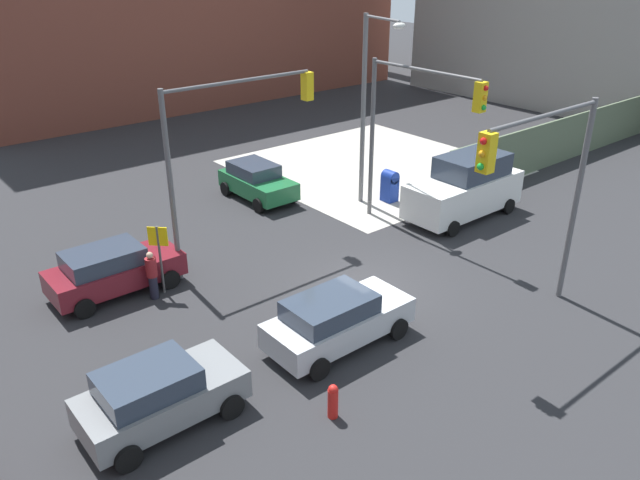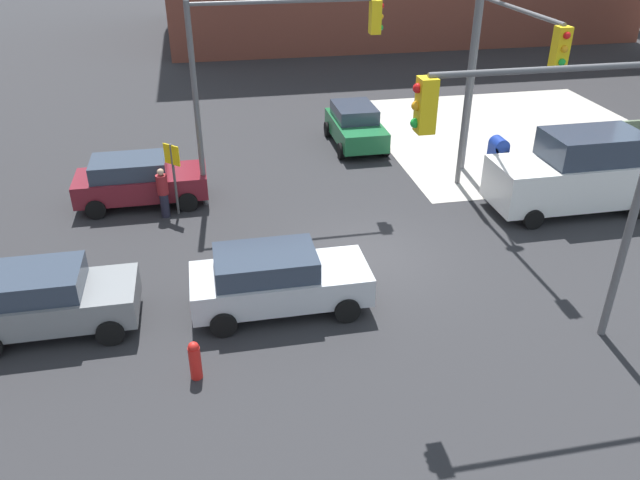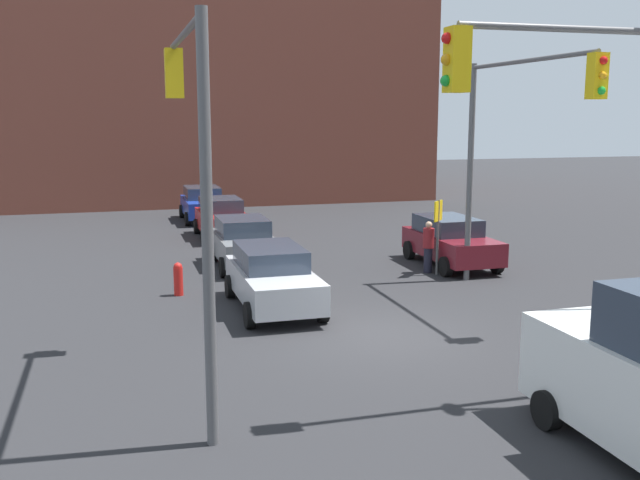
% 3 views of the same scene
% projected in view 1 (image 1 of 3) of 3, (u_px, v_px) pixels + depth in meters
% --- Properties ---
extents(ground_plane, '(120.00, 120.00, 0.00)m').
position_uv_depth(ground_plane, '(364.00, 286.00, 21.03)').
color(ground_plane, '#28282B').
extents(sidewalk_corner, '(12.00, 12.00, 0.01)m').
position_uv_depth(sidewalk_corner, '(372.00, 166.00, 32.48)').
color(sidewalk_corner, '#ADA89E').
rests_on(sidewalk_corner, ground).
extents(construction_fence, '(19.65, 0.12, 2.40)m').
position_uv_depth(construction_fence, '(570.00, 138.00, 32.99)').
color(construction_fence, '#56664C').
rests_on(construction_fence, ground).
extents(traffic_signal_nw_corner, '(6.02, 0.36, 6.50)m').
position_uv_depth(traffic_signal_nw_corner, '(230.00, 135.00, 20.92)').
color(traffic_signal_nw_corner, '#59595B').
rests_on(traffic_signal_nw_corner, ground).
extents(traffic_signal_se_corner, '(5.26, 0.36, 6.50)m').
position_uv_depth(traffic_signal_se_corner, '(546.00, 175.00, 17.35)').
color(traffic_signal_se_corner, '#59595B').
rests_on(traffic_signal_se_corner, ground).
extents(traffic_signal_ne_corner, '(0.36, 5.42, 6.50)m').
position_uv_depth(traffic_signal_ne_corner, '(411.00, 116.00, 23.33)').
color(traffic_signal_ne_corner, '#59595B').
rests_on(traffic_signal_ne_corner, ground).
extents(street_lamp_corner, '(0.91, 2.62, 8.00)m').
position_uv_depth(street_lamp_corner, '(368.00, 98.00, 25.75)').
color(street_lamp_corner, slate).
rests_on(street_lamp_corner, ground).
extents(warning_sign_two_way, '(0.48, 0.48, 2.40)m').
position_uv_depth(warning_sign_two_way, '(159.00, 248.00, 19.96)').
color(warning_sign_two_way, '#4C4C4C').
rests_on(warning_sign_two_way, ground).
extents(mailbox_blue, '(0.56, 0.64, 1.43)m').
position_uv_depth(mailbox_blue, '(390.00, 185.00, 27.75)').
color(mailbox_blue, navy).
rests_on(mailbox_blue, ground).
extents(fire_hydrant, '(0.26, 0.26, 0.94)m').
position_uv_depth(fire_hydrant, '(333.00, 400.00, 15.01)').
color(fire_hydrant, red).
rests_on(fire_hydrant, ground).
extents(sedan_maroon, '(4.27, 2.02, 1.62)m').
position_uv_depth(sedan_maroon, '(113.00, 269.00, 20.33)').
color(sedan_maroon, maroon).
rests_on(sedan_maroon, ground).
extents(coupe_gray, '(3.88, 2.02, 1.62)m').
position_uv_depth(coupe_gray, '(159.00, 394.00, 14.67)').
color(coupe_gray, slate).
rests_on(coupe_gray, ground).
extents(hatchback_silver, '(4.40, 2.02, 1.62)m').
position_uv_depth(hatchback_silver, '(337.00, 319.00, 17.63)').
color(hatchback_silver, '#B7BABF').
rests_on(hatchback_silver, ground).
extents(coupe_green, '(2.02, 3.89, 1.62)m').
position_uv_depth(coupe_green, '(257.00, 181.00, 27.98)').
color(coupe_green, '#1E6638').
rests_on(coupe_green, ground).
extents(van_white_delivery, '(5.40, 2.32, 2.62)m').
position_uv_depth(van_white_delivery, '(465.00, 187.00, 25.98)').
color(van_white_delivery, white).
rests_on(van_white_delivery, ground).
extents(pedestrian_crossing, '(0.36, 0.36, 1.66)m').
position_uv_depth(pedestrian_crossing, '(152.00, 275.00, 19.98)').
color(pedestrian_crossing, maroon).
rests_on(pedestrian_crossing, ground).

